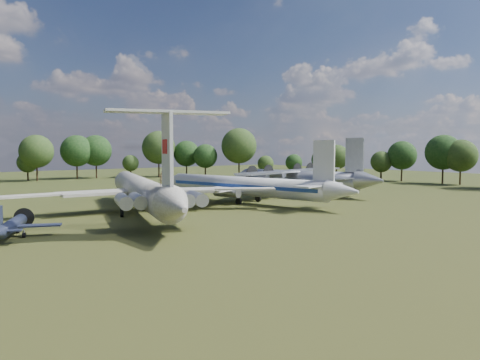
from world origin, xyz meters
TOP-DOWN VIEW (x-y plane):
  - ground at (0.00, 0.00)m, footprint 300.00×300.00m
  - il62_airliner at (-4.20, 1.82)m, footprint 59.32×67.97m
  - tu104_jet at (17.31, 3.53)m, footprint 45.49×54.82m
  - an12_transport at (36.01, 8.32)m, footprint 44.18×47.33m
  - small_prop_west at (-24.48, -6.50)m, footprint 15.52×17.37m
  - person_on_il62 at (-8.94, -13.20)m, footprint 0.71×0.63m

SIDE VIEW (x-z plane):
  - ground at x=0.00m, z-range 0.00..0.00m
  - small_prop_west at x=-24.48m, z-range 0.00..2.10m
  - tu104_jet at x=17.31m, z-range 0.00..4.84m
  - an12_transport at x=36.01m, z-range 0.00..5.29m
  - il62_airliner at x=-4.20m, z-range 0.00..5.63m
  - person_on_il62 at x=-8.94m, z-range 5.63..7.26m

